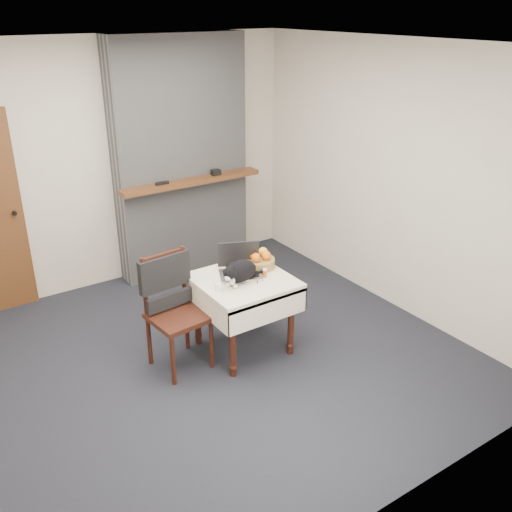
{
  "coord_description": "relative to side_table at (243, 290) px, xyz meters",
  "views": [
    {
      "loc": [
        -1.85,
        -3.71,
        2.87
      ],
      "look_at": [
        0.61,
        -0.06,
        0.91
      ],
      "focal_mm": 40.0,
      "sensor_mm": 36.0,
      "label": 1
    }
  ],
  "objects": [
    {
      "name": "laptop",
      "position": [
        0.04,
        0.11,
        0.18
      ],
      "size": [
        0.46,
        0.43,
        0.27
      ],
      "rotation": [
        0.0,
        0.0,
        -0.43
      ],
      "color": "#B7B7BC",
      "rests_on": "side_table"
    },
    {
      "name": "room_shell",
      "position": [
        -0.51,
        0.47,
        1.18
      ],
      "size": [
        4.52,
        4.01,
        2.61
      ],
      "color": "beige",
      "rests_on": "ground"
    },
    {
      "name": "cream_jar",
      "position": [
        -0.29,
        -0.07,
        0.14
      ],
      "size": [
        0.06,
        0.06,
        0.06
      ],
      "primitive_type": "cylinder",
      "color": "white",
      "rests_on": "side_table"
    },
    {
      "name": "chimney",
      "position": [
        0.39,
        1.86,
        0.71
      ],
      "size": [
        1.62,
        0.48,
        2.6
      ],
      "color": "gray",
      "rests_on": "ground"
    },
    {
      "name": "cat",
      "position": [
        -0.04,
        -0.03,
        0.21
      ],
      "size": [
        0.46,
        0.29,
        0.22
      ],
      "rotation": [
        0.0,
        0.0,
        0.43
      ],
      "color": "black",
      "rests_on": "side_table"
    },
    {
      "name": "desk_clutter",
      "position": [
        0.13,
        0.01,
        0.12
      ],
      "size": [
        0.13,
        0.11,
        0.01
      ],
      "primitive_type": "cube",
      "rotation": [
        0.0,
        0.0,
        0.71
      ],
      "color": "black",
      "rests_on": "side_table"
    },
    {
      "name": "ground",
      "position": [
        -0.51,
        0.01,
        -0.59
      ],
      "size": [
        4.5,
        4.5,
        0.0
      ],
      "primitive_type": "plane",
      "color": "black",
      "rests_on": "ground"
    },
    {
      "name": "fruit_basket",
      "position": [
        0.25,
        0.13,
        0.18
      ],
      "size": [
        0.28,
        0.28,
        0.16
      ],
      "color": "olive",
      "rests_on": "side_table"
    },
    {
      "name": "pill_bottle",
      "position": [
        0.18,
        -0.07,
        0.15
      ],
      "size": [
        0.04,
        0.04,
        0.08
      ],
      "color": "#9A4A13",
      "rests_on": "side_table"
    },
    {
      "name": "side_table",
      "position": [
        0.0,
        0.0,
        0.0
      ],
      "size": [
        0.78,
        0.78,
        0.7
      ],
      "color": "#361A0E",
      "rests_on": "ground"
    },
    {
      "name": "chair",
      "position": [
        -0.6,
        0.18,
        0.05
      ],
      "size": [
        0.49,
        0.48,
        1.0
      ],
      "rotation": [
        0.0,
        0.0,
        0.1
      ],
      "color": "#361A0E",
      "rests_on": "ground"
    }
  ]
}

